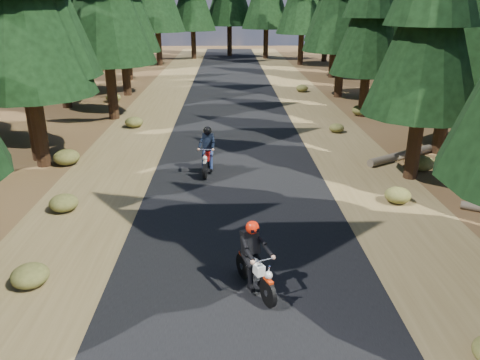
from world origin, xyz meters
name	(u,v)px	position (x,y,z in m)	size (l,w,h in m)	color
ground	(242,240)	(0.00, 0.00, 0.00)	(120.00, 120.00, 0.00)	#482F19
road	(237,174)	(0.00, 5.00, 0.01)	(6.00, 100.00, 0.01)	black
shoulder_l	(108,175)	(-4.60, 5.00, 0.00)	(3.20, 100.00, 0.01)	brown
shoulder_r	(365,173)	(4.60, 5.00, 0.00)	(3.20, 100.00, 0.01)	brown
log_near	(417,151)	(7.27, 7.06, 0.16)	(0.32, 0.32, 5.44)	#4C4233
understory_shrubs	(250,151)	(0.55, 6.99, 0.26)	(15.29, 31.68, 0.58)	#474C1E
rider_lead	(255,270)	(0.21, -2.29, 0.53)	(1.19, 1.82, 1.56)	silver
rider_follow	(207,158)	(-1.07, 5.15, 0.56)	(0.74, 1.92, 1.67)	#A50F0B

